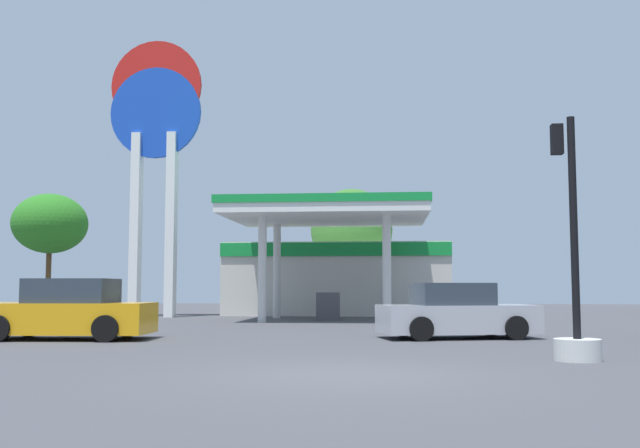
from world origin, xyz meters
TOP-DOWN VIEW (x-y plane):
  - ground_plane at (0.00, 0.00)m, footprint 90.00×90.00m
  - gas_station at (-1.69, 23.44)m, footprint 10.40×13.54m
  - station_pole_sign at (-9.61, 19.79)m, footprint 4.10×0.56m
  - car_0 at (-7.46, 6.64)m, footprint 4.39×2.16m
  - car_2 at (2.43, 7.93)m, footprint 4.27×2.62m
  - traffic_signal_1 at (4.04, 2.46)m, footprint 0.83×0.83m
  - tree_0 at (-17.49, 26.17)m, footprint 3.98×3.98m
  - tree_1 at (-1.21, 27.22)m, footprint 4.36×4.36m

SIDE VIEW (x-z plane):
  - ground_plane at x=0.00m, z-range 0.00..0.00m
  - car_2 at x=2.43m, z-range -0.07..1.36m
  - car_0 at x=-7.46m, z-range -0.07..1.46m
  - traffic_signal_1 at x=4.04m, z-range -1.24..3.24m
  - gas_station at x=-1.69m, z-range -0.31..4.33m
  - tree_1 at x=-1.21m, z-range 1.07..7.61m
  - tree_0 at x=-17.49m, z-range 1.54..7.88m
  - station_pole_sign at x=-9.61m, z-range 1.70..14.07m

